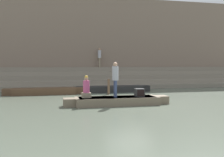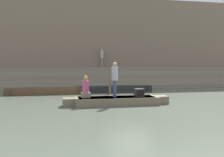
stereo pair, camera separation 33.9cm
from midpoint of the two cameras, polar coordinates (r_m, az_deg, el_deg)
The scene contains 11 objects.
ground_plane at distance 14.86m, azimuth 4.30°, elevation -5.09°, with size 120.00×120.00×0.00m, color #566051.
ghat_steps at distance 23.62m, azimuth -1.76°, elevation -0.36°, with size 36.00×3.18×1.84m.
back_wall at distance 25.39m, azimuth -2.47°, elevation 7.80°, with size 34.20×1.28×8.42m.
rowboat_main at distance 13.71m, azimuth 1.72°, elevation -4.84°, with size 5.55×1.44×0.42m.
person_standing at distance 13.48m, azimuth 1.32°, elevation 0.34°, with size 0.33×0.33×1.81m.
person_rowing at distance 13.42m, azimuth -5.02°, elevation -2.19°, with size 0.46×0.36×1.14m.
tv_set at distance 13.88m, azimuth 6.62°, elevation -3.08°, with size 0.47×0.43×0.42m.
moored_boat_shore at distance 19.03m, azimuth -13.66°, elevation -2.62°, with size 5.54×1.19×0.45m.
moored_boat_distant at distance 20.01m, azimuth 1.16°, elevation -2.25°, with size 5.71×1.19×0.45m.
mooring_post at distance 18.48m, azimuth 0.06°, elevation -1.77°, with size 0.17×0.17×1.09m, color brown.
person_on_steps at distance 24.44m, azimuth -1.82°, elevation 4.92°, with size 0.31×0.31×1.77m.
Camera 2 is at (-3.89, -14.17, 2.14)m, focal length 42.00 mm.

